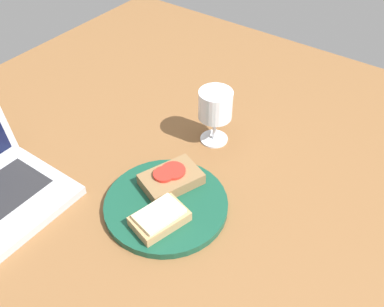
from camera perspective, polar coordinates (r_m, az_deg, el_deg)
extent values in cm
cube|color=brown|center=(92.90, -2.19, -3.64)|extent=(140.00, 140.00, 3.00)
cylinder|color=#144733|center=(85.35, -3.47, -6.82)|extent=(24.53, 24.53, 1.57)
cube|color=#A88456|center=(80.76, -4.33, -8.68)|extent=(11.57, 9.15, 2.10)
cube|color=#F4EAB7|center=(79.66, -4.38, -8.04)|extent=(9.68, 7.46, 0.74)
cube|color=brown|center=(87.24, -2.79, -3.44)|extent=(13.82, 11.47, 2.47)
cylinder|color=red|center=(86.79, -2.52, -2.29)|extent=(5.06, 5.06, 0.59)
cylinder|color=red|center=(86.08, -3.80, -2.80)|extent=(4.28, 4.28, 0.66)
cylinder|color=white|center=(100.61, 2.93, 1.98)|extent=(6.44, 6.44, 0.40)
cylinder|color=white|center=(98.47, 3.00, 3.47)|extent=(0.81, 0.81, 6.33)
cylinder|color=white|center=(94.55, 3.13, 6.52)|extent=(7.59, 7.59, 6.61)
cylinder|color=white|center=(94.89, 3.12, 6.24)|extent=(6.99, 6.99, 5.46)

